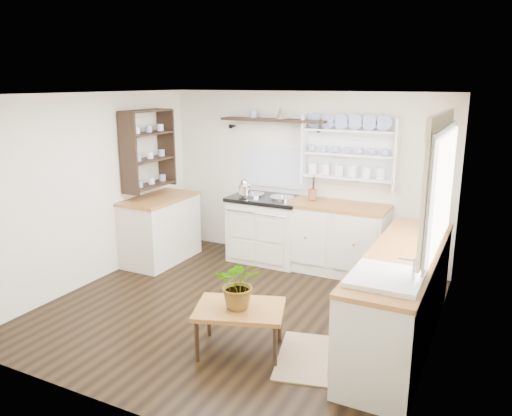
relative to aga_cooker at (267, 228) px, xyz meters
The scene contains 19 objects.
floor 1.68m from the aga_cooker, 75.90° to the right, with size 4.00×3.80×0.01m, color black.
wall_back 0.86m from the aga_cooker, 39.95° to the left, with size 4.00×0.02×2.30m, color #EDE5CC.
wall_right 2.95m from the aga_cooker, 33.25° to the right, with size 0.02×3.80×2.30m, color #EDE5CC.
wall_left 2.35m from the aga_cooker, 135.65° to the right, with size 0.02×3.80×2.30m, color #EDE5CC.
ceiling 2.45m from the aga_cooker, 75.90° to the right, with size 4.00×3.80×0.01m, color white.
window 2.96m from the aga_cooker, 31.21° to the right, with size 0.08×1.55×1.22m.
aga_cooker is the anchor object (origin of this frame).
back_cabinets 0.99m from the aga_cooker, ahead, with size 1.27×0.63×0.90m.
right_cabinets 2.56m from the aga_cooker, 35.06° to the right, with size 0.62×2.43×0.90m.
belfast_sink 3.07m from the aga_cooker, 46.66° to the right, with size 0.55×0.60×0.45m.
left_cabinets 1.47m from the aga_cooker, 152.85° to the right, with size 0.62×1.13×0.90m.
plate_rack 1.54m from the aga_cooker, 15.71° to the left, with size 1.20×0.22×0.90m.
high_shelf 1.47m from the aga_cooker, 91.57° to the left, with size 1.50×0.29×0.16m.
left_shelving 1.93m from the aga_cooker, 155.15° to the right, with size 0.28×0.80×1.05m, color black.
kettle 0.65m from the aga_cooker, 156.86° to the right, with size 0.17×0.17×0.21m, color silver, non-canonical shape.
utensil_crock 0.81m from the aga_cooker, 10.26° to the left, with size 0.12×0.12×0.14m, color brown.
center_table 2.45m from the aga_cooker, 70.33° to the right, with size 0.94×0.80×0.43m.
potted_plant 2.46m from the aga_cooker, 70.33° to the right, with size 0.42×0.36×0.47m, color #3F7233.
floor_rug 2.64m from the aga_cooker, 56.12° to the right, with size 0.55×0.85×0.02m, color #81684B.
Camera 1 is at (2.43, -4.39, 2.42)m, focal length 35.00 mm.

